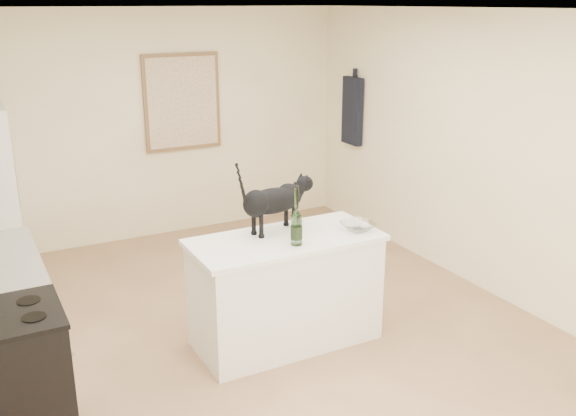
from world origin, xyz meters
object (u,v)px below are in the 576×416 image
(stove, at_px, (16,384))
(black_cat, at_px, (273,204))
(glass_bowl, at_px, (358,226))
(wine_bottle, at_px, (296,219))

(stove, relative_size, black_cat, 1.37)
(stove, distance_m, glass_bowl, 2.70)
(wine_bottle, bearing_deg, stove, -173.69)
(stove, xyz_separation_m, glass_bowl, (2.64, 0.27, 0.48))
(glass_bowl, bearing_deg, stove, -174.11)
(wine_bottle, relative_size, glass_bowl, 1.52)
(black_cat, height_order, glass_bowl, black_cat)
(wine_bottle, distance_m, glass_bowl, 0.62)
(black_cat, bearing_deg, wine_bottle, -96.50)
(stove, bearing_deg, black_cat, 15.52)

